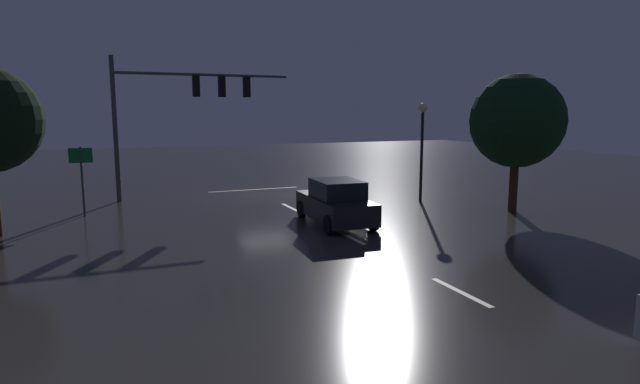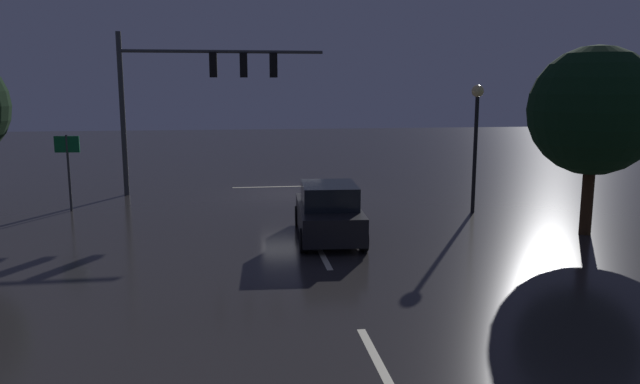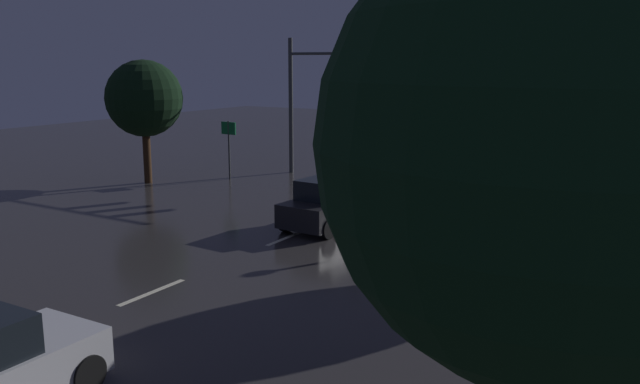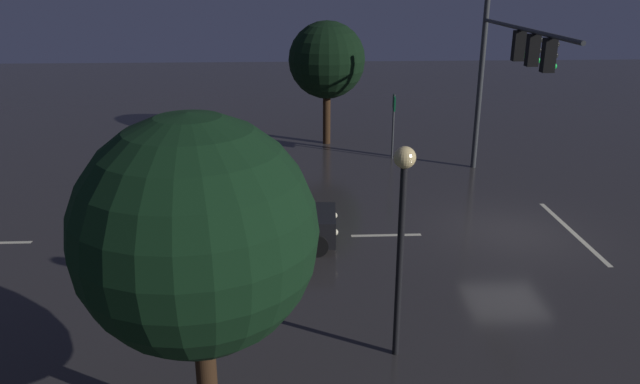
{
  "view_description": "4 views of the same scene",
  "coord_description": "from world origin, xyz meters",
  "px_view_note": "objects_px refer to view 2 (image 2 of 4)",
  "views": [
    {
      "loc": [
        7.73,
        25.78,
        4.25
      ],
      "look_at": [
        -0.45,
        6.3,
        1.01
      ],
      "focal_mm": 29.63,
      "sensor_mm": 36.0,
      "label": 1
    },
    {
      "loc": [
        2.28,
        25.61,
        4.58
      ],
      "look_at": [
        -0.21,
        7.66,
        1.41
      ],
      "focal_mm": 33.98,
      "sensor_mm": 36.0,
      "label": 2
    },
    {
      "loc": [
        -11.64,
        27.14,
        5.68
      ],
      "look_at": [
        0.33,
        7.34,
        1.03
      ],
      "focal_mm": 36.83,
      "sensor_mm": 36.0,
      "label": 3
    },
    {
      "loc": [
        -17.51,
        6.92,
        7.75
      ],
      "look_at": [
        -0.93,
        6.12,
        1.81
      ],
      "focal_mm": 34.45,
      "sensor_mm": 36.0,
      "label": 4
    }
  ],
  "objects_px": {
    "street_lamp_left_kerb": "(476,123)",
    "tree_left_far": "(594,111)",
    "car_approaching": "(329,212)",
    "route_sign": "(68,156)",
    "traffic_signal_assembly": "(197,81)"
  },
  "relations": [
    {
      "from": "street_lamp_left_kerb",
      "to": "tree_left_far",
      "type": "xyz_separation_m",
      "value": [
        -2.2,
        3.7,
        0.56
      ]
    },
    {
      "from": "car_approaching",
      "to": "tree_left_far",
      "type": "bearing_deg",
      "value": 175.59
    },
    {
      "from": "route_sign",
      "to": "tree_left_far",
      "type": "distance_m",
      "value": 18.02
    },
    {
      "from": "street_lamp_left_kerb",
      "to": "tree_left_far",
      "type": "height_order",
      "value": "tree_left_far"
    },
    {
      "from": "street_lamp_left_kerb",
      "to": "route_sign",
      "type": "bearing_deg",
      "value": -8.76
    },
    {
      "from": "car_approaching",
      "to": "street_lamp_left_kerb",
      "type": "bearing_deg",
      "value": -152.19
    },
    {
      "from": "car_approaching",
      "to": "tree_left_far",
      "type": "height_order",
      "value": "tree_left_far"
    },
    {
      "from": "route_sign",
      "to": "tree_left_far",
      "type": "height_order",
      "value": "tree_left_far"
    },
    {
      "from": "traffic_signal_assembly",
      "to": "car_approaching",
      "type": "height_order",
      "value": "traffic_signal_assembly"
    },
    {
      "from": "traffic_signal_assembly",
      "to": "car_approaching",
      "type": "relative_size",
      "value": 1.92
    },
    {
      "from": "car_approaching",
      "to": "route_sign",
      "type": "xyz_separation_m",
      "value": [
        8.87,
        -5.35,
        1.25
      ]
    },
    {
      "from": "car_approaching",
      "to": "street_lamp_left_kerb",
      "type": "distance_m",
      "value": 7.06
    },
    {
      "from": "street_lamp_left_kerb",
      "to": "tree_left_far",
      "type": "relative_size",
      "value": 0.8
    },
    {
      "from": "tree_left_far",
      "to": "street_lamp_left_kerb",
      "type": "bearing_deg",
      "value": -59.31
    },
    {
      "from": "street_lamp_left_kerb",
      "to": "traffic_signal_assembly",
      "type": "bearing_deg",
      "value": -28.45
    }
  ]
}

